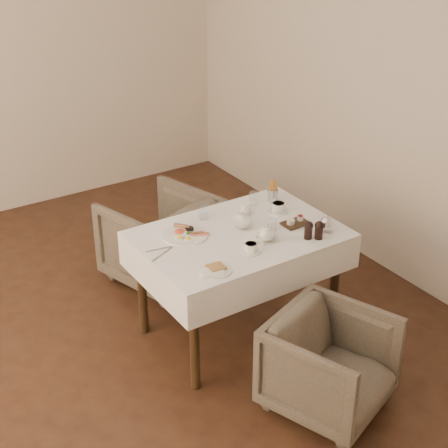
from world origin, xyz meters
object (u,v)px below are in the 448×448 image
Objects in this scene: armchair_far at (161,239)px; table at (239,249)px; armchair_near at (330,365)px; teapot_centre at (242,219)px; breakfast_plate at (185,234)px.

table is at bearing 80.03° from armchair_far.
armchair_near is at bearing -87.97° from table.
armchair_near is (0.03, -0.89, -0.34)m from table.
armchair_far is (-0.13, 1.78, 0.04)m from armchair_near.
table is at bearing -155.84° from teapot_centre.
teapot_centre is at bearing 83.82° from armchair_far.
table is 0.95m from armchair_near.
armchair_near is 1.20m from breakfast_plate.
armchair_far reaches higher than armchair_near.
armchair_near is 0.88× the size of armchair_far.
teapot_centre is (0.15, -0.84, 0.48)m from armchair_far.
table reaches higher than armchair_near.
armchair_near is at bearing -108.64° from teapot_centre.
teapot_centre is (0.36, -0.12, 0.05)m from breakfast_plate.
table is 7.86× the size of teapot_centre.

